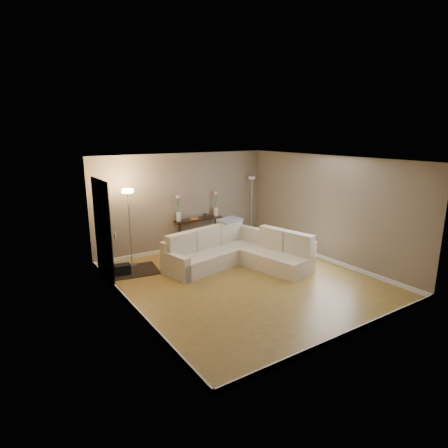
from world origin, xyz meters
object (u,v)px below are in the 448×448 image
console_table (195,232)px  floor_lamp_unlit (252,195)px  floor_lamp_lit (129,213)px  sectional_sofa (235,252)px

console_table → floor_lamp_unlit: size_ratio=0.72×
console_table → floor_lamp_unlit: (1.85, -0.10, 0.86)m
floor_lamp_lit → floor_lamp_unlit: 3.84m
sectional_sofa → console_table: 1.73m
floor_lamp_unlit → console_table: bearing=176.9°
sectional_sofa → floor_lamp_unlit: (1.72, 1.62, 1.00)m
floor_lamp_lit → floor_lamp_unlit: size_ratio=0.98×
floor_lamp_lit → console_table: bearing=11.8°
floor_lamp_lit → floor_lamp_unlit: bearing=4.7°
floor_lamp_unlit → sectional_sofa: bearing=-136.6°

